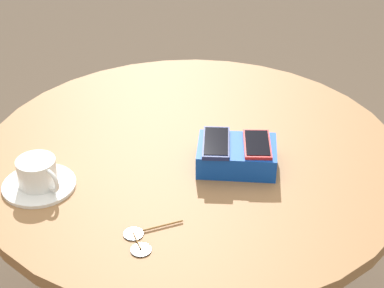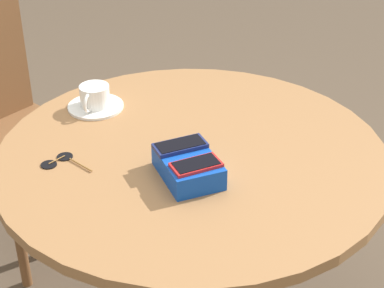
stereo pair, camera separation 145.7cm
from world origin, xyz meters
TOP-DOWN VIEW (x-y plane):
  - round_table at (0.00, 0.00)m, footprint 1.05×1.05m
  - phone_box at (-0.09, 0.08)m, footprint 0.21×0.17m
  - phone_red at (-0.14, 0.09)m, footprint 0.08×0.13m
  - phone_navy at (-0.05, 0.07)m, footprint 0.09×0.14m
  - saucer at (0.37, 0.09)m, footprint 0.17×0.17m
  - coffee_cup at (0.37, 0.09)m, footprint 0.10×0.11m
  - sunglasses at (0.16, 0.31)m, footprint 0.13×0.10m

SIDE VIEW (x-z plane):
  - round_table at x=0.00m, z-range 0.26..0.99m
  - sunglasses at x=0.16m, z-range 0.72..0.73m
  - saucer at x=0.37m, z-range 0.72..0.73m
  - phone_box at x=-0.09m, z-range 0.72..0.78m
  - coffee_cup at x=0.37m, z-range 0.73..0.80m
  - phone_red at x=-0.14m, z-range 0.78..0.79m
  - phone_navy at x=-0.05m, z-range 0.78..0.79m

